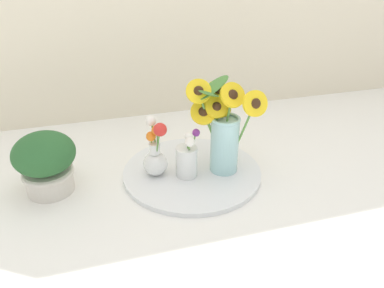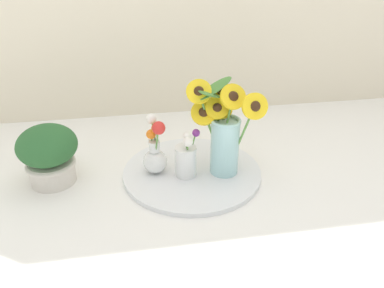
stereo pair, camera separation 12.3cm
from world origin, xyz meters
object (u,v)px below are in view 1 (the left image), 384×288
serving_tray (192,172)px  mason_jar_sunflowers (222,129)px  vase_bulb_right (155,154)px  potted_plant (46,161)px  vase_small_center (187,159)px

serving_tray → mason_jar_sunflowers: bearing=-9.5°
vase_bulb_right → potted_plant: size_ratio=1.03×
vase_small_center → potted_plant: (-0.44, 0.06, 0.03)m
vase_bulb_right → potted_plant: 0.34m
serving_tray → potted_plant: potted_plant is taller
mason_jar_sunflowers → vase_small_center: 0.15m
vase_small_center → mason_jar_sunflowers: bearing=3.8°
vase_small_center → vase_bulb_right: size_ratio=0.79×
vase_small_center → potted_plant: size_ratio=0.81×
potted_plant → vase_small_center: bearing=-7.5°
serving_tray → potted_plant: 0.47m
mason_jar_sunflowers → vase_small_center: bearing=-176.2°
mason_jar_sunflowers → vase_small_center: (-0.12, -0.01, -0.09)m
mason_jar_sunflowers → vase_small_center: size_ratio=1.99×
serving_tray → potted_plant: bearing=175.9°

